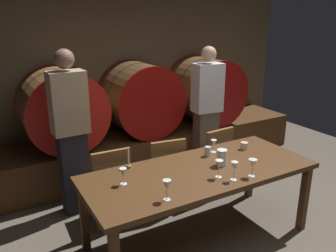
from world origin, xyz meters
TOP-DOWN VIEW (x-y plane):
  - ground_plane at (0.00, 0.00)m, footprint 7.29×7.29m
  - back_wall at (0.00, 2.83)m, footprint 5.61×0.24m
  - barrel_shelf at (0.00, 2.28)m, footprint 5.05×0.90m
  - wine_barrel_left at (-1.11, 2.28)m, footprint 1.01×0.85m
  - wine_barrel_center at (-0.01, 2.28)m, footprint 1.01×0.85m
  - wine_barrel_right at (1.12, 2.28)m, footprint 1.01×0.85m
  - dining_table at (-0.28, 0.40)m, footprint 2.23×0.92m
  - chair_left at (-0.94, 1.10)m, footprint 0.42×0.42m
  - chair_center at (-0.29, 1.06)m, footprint 0.45×0.45m
  - chair_right at (0.40, 1.09)m, footprint 0.43×0.43m
  - guest_left at (-1.19, 1.56)m, footprint 0.39×0.26m
  - guest_right at (0.65, 1.59)m, footprint 0.40×0.27m
  - candle_center at (-0.86, 0.77)m, footprint 0.05×0.05m
  - pitcher at (-0.04, 0.38)m, footprint 0.10×0.10m
  - wine_glass_far_left at (-1.03, 0.49)m, footprint 0.07×0.07m
  - wine_glass_left at (-0.83, 0.07)m, footprint 0.07×0.07m
  - wine_glass_center_left at (-0.23, 0.19)m, footprint 0.07×0.07m
  - wine_glass_center_right at (-0.15, 0.08)m, footprint 0.06×0.06m
  - wine_glass_right at (0.04, 0.05)m, footprint 0.08×0.08m
  - wine_glass_far_right at (0.09, 0.69)m, footprint 0.06×0.06m
  - cup_left at (-0.03, 0.63)m, footprint 0.06×0.06m
  - cup_right at (0.43, 0.59)m, footprint 0.08×0.08m

SIDE VIEW (x-z plane):
  - ground_plane at x=0.00m, z-range 0.00..0.00m
  - barrel_shelf at x=0.00m, z-range 0.00..0.54m
  - chair_left at x=-0.94m, z-range 0.05..0.93m
  - chair_center at x=-0.29m, z-range 0.05..0.93m
  - chair_right at x=0.40m, z-range 0.05..0.93m
  - dining_table at x=-0.28m, z-range 0.31..1.08m
  - cup_right at x=0.43m, z-range 0.77..0.84m
  - cup_left at x=-0.03m, z-range 0.77..0.87m
  - candle_center at x=-0.86m, z-range 0.72..0.92m
  - pitcher at x=-0.04m, z-range 0.77..0.93m
  - wine_glass_far_right at x=0.09m, z-range 0.79..0.93m
  - wine_glass_far_left at x=-1.03m, z-range 0.79..0.95m
  - wine_glass_center_left at x=-0.23m, z-range 0.80..0.97m
  - wine_glass_right at x=0.04m, z-range 0.81..0.97m
  - wine_glass_left at x=-0.83m, z-range 0.81..0.98m
  - wine_glass_center_right at x=-0.15m, z-range 0.81..0.98m
  - guest_right at x=0.65m, z-range 0.03..1.81m
  - guest_left at x=-1.19m, z-range 0.03..1.87m
  - wine_barrel_left at x=-1.11m, z-range 0.53..1.54m
  - wine_barrel_center at x=-0.01m, z-range 0.53..1.54m
  - wine_barrel_right at x=1.12m, z-range 0.53..1.54m
  - back_wall at x=0.00m, z-range 0.00..2.91m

